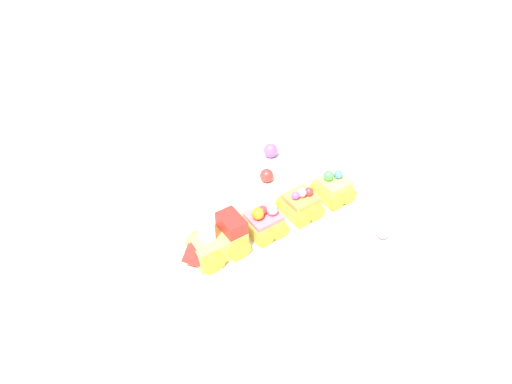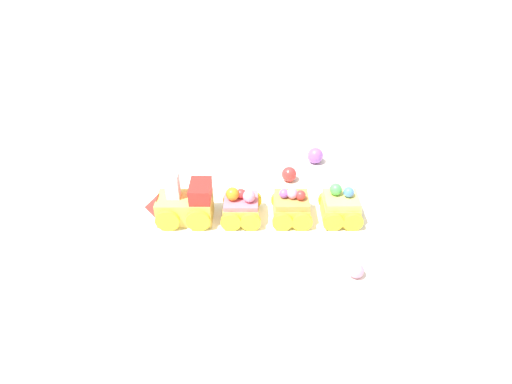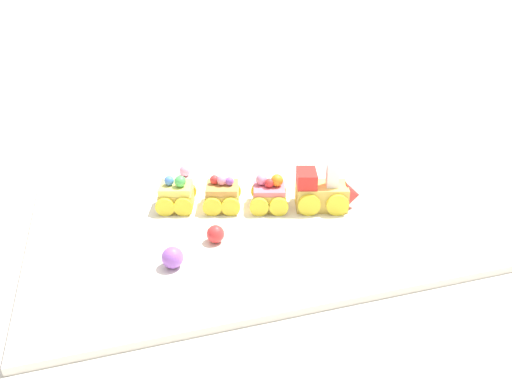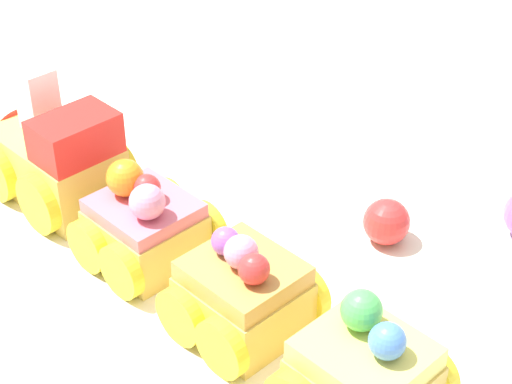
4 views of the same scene
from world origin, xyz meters
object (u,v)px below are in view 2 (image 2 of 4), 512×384
(gumball_red, at_px, (289,174))
(cake_car_caramel, at_px, (291,208))
(cake_car_lemon, at_px, (340,207))
(gumball_pink, at_px, (356,270))
(cake_train_locomotive, at_px, (181,205))
(gumball_purple, at_px, (315,156))
(cake_car_strawberry, at_px, (241,207))

(gumball_red, bearing_deg, cake_car_caramel, 71.43)
(cake_car_caramel, xyz_separation_m, cake_car_lemon, (-0.08, 0.02, 0.00))
(cake_car_lemon, xyz_separation_m, gumball_pink, (0.03, 0.12, -0.01))
(cake_train_locomotive, xyz_separation_m, cake_car_caramel, (-0.17, 0.05, -0.00))
(cake_train_locomotive, relative_size, gumball_purple, 3.80)
(cake_car_strawberry, height_order, cake_car_caramel, cake_car_strawberry)
(cake_car_lemon, relative_size, gumball_purple, 2.56)
(cake_car_caramel, relative_size, gumball_red, 2.89)
(cake_car_caramel, height_order, gumball_purple, cake_car_caramel)
(cake_train_locomotive, relative_size, cake_car_lemon, 1.49)
(cake_train_locomotive, relative_size, cake_car_strawberry, 1.49)
(cake_car_lemon, relative_size, gumball_red, 2.89)
(cake_train_locomotive, height_order, gumball_red, cake_train_locomotive)
(cake_car_strawberry, xyz_separation_m, cake_car_lemon, (-0.15, 0.04, -0.00))
(gumball_pink, height_order, gumball_red, gumball_red)
(gumball_red, bearing_deg, gumball_purple, -147.03)
(gumball_purple, bearing_deg, cake_car_strawberry, 35.10)
(cake_car_strawberry, bearing_deg, gumball_purple, -128.67)
(cake_train_locomotive, height_order, cake_car_caramel, cake_train_locomotive)
(cake_car_caramel, relative_size, gumball_purple, 2.56)
(cake_car_lemon, height_order, gumball_purple, cake_car_lemon)
(cake_train_locomotive, height_order, cake_car_strawberry, cake_train_locomotive)
(cake_car_strawberry, bearing_deg, gumball_red, -127.37)
(cake_car_caramel, distance_m, gumball_pink, 0.15)
(cake_train_locomotive, distance_m, gumball_purple, 0.30)
(cake_car_lemon, bearing_deg, gumball_purple, -84.08)
(cake_car_caramel, bearing_deg, cake_car_lemon, -179.62)
(cake_car_lemon, height_order, gumball_red, cake_car_lemon)
(gumball_red, bearing_deg, cake_car_lemon, 107.61)
(gumball_purple, bearing_deg, cake_train_locomotive, 20.45)
(gumball_purple, bearing_deg, gumball_pink, 77.49)
(gumball_pink, distance_m, gumball_purple, 0.31)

